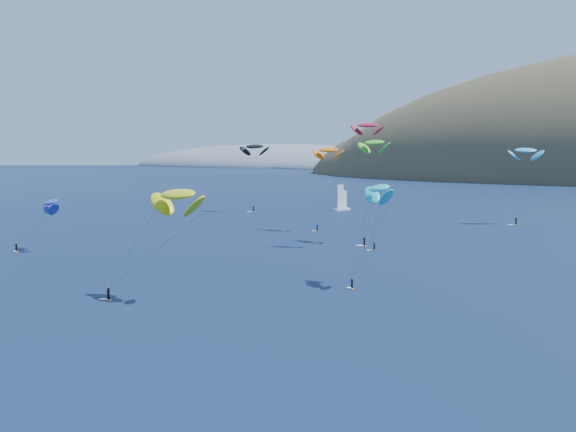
# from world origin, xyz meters

# --- Properties ---
(headland) EXTENTS (460.00, 250.00, 60.00)m
(headland) POSITION_xyz_m (-445.26, 750.08, -3.36)
(headland) COLOR slate
(headland) RESTS_ON ground
(sailboat) EXTENTS (8.25, 7.12, 9.95)m
(sailboat) POSITION_xyz_m (-67.86, 197.58, 0.88)
(sailboat) COLOR white
(sailboat) RESTS_ON ground
(kitesurfer_1) EXTENTS (8.54, 7.13, 22.91)m
(kitesurfer_1) POSITION_xyz_m (-38.52, 138.77, 20.57)
(kitesurfer_1) COLOR gold
(kitesurfer_1) RESTS_ON ground
(kitesurfer_2) EXTENTS (12.58, 10.77, 17.45)m
(kitesurfer_2) POSITION_xyz_m (-8.43, 46.27, 14.61)
(kitesurfer_2) COLOR gold
(kitesurfer_2) RESTS_ON ground
(kitesurfer_3) EXTENTS (8.72, 12.56, 24.64)m
(kitesurfer_3) POSITION_xyz_m (-17.24, 122.93, 22.28)
(kitesurfer_3) COLOR gold
(kitesurfer_3) RESTS_ON ground
(kitesurfer_4) EXTENTS (10.37, 11.02, 23.16)m
(kitesurfer_4) POSITION_xyz_m (-1.92, 185.11, 20.45)
(kitesurfer_4) COLOR gold
(kitesurfer_4) RESTS_ON ground
(kitesurfer_5) EXTENTS (8.87, 11.36, 17.26)m
(kitesurfer_5) POSITION_xyz_m (9.91, 72.14, 14.90)
(kitesurfer_5) COLOR gold
(kitesurfer_5) RESTS_ON ground
(kitesurfer_9) EXTENTS (9.66, 9.36, 27.97)m
(kitesurfer_9) POSITION_xyz_m (-14.42, 114.48, 25.92)
(kitesurfer_9) COLOR gold
(kitesurfer_9) RESTS_ON ground
(kitesurfer_10) EXTENTS (9.38, 11.13, 12.33)m
(kitesurfer_10) POSITION_xyz_m (-65.88, 72.27, 9.92)
(kitesurfer_10) COLOR gold
(kitesurfer_10) RESTS_ON ground
(kitesurfer_12) EXTENTS (10.71, 7.16, 24.42)m
(kitesurfer_12) POSITION_xyz_m (-90.88, 179.04, 21.60)
(kitesurfer_12) COLOR gold
(kitesurfer_12) RESTS_ON ground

